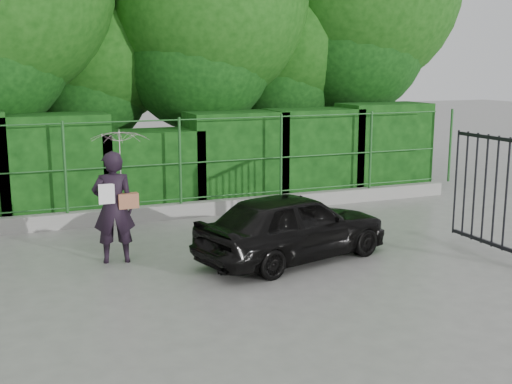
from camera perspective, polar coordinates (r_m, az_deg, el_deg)
name	(u,v)px	position (r m, az deg, el deg)	size (l,w,h in m)	color
ground	(240,287)	(9.36, -1.42, -8.42)	(80.00, 80.00, 0.00)	gray
kerb	(163,212)	(13.45, -8.31, -1.78)	(14.00, 0.25, 0.30)	#9E9E99
fence	(172,161)	(13.31, -7.51, 2.71)	(14.13, 0.06, 1.80)	#215723
hedge	(150,162)	(14.24, -9.39, 2.62)	(14.20, 1.20, 2.27)	black
trees	(170,4)	(16.60, -7.65, 16.19)	(17.10, 6.15, 8.08)	black
woman	(118,177)	(10.47, -12.20, 1.28)	(0.98, 0.95, 2.15)	black
car	(293,226)	(10.49, 3.31, -3.00)	(1.35, 3.35, 1.14)	black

